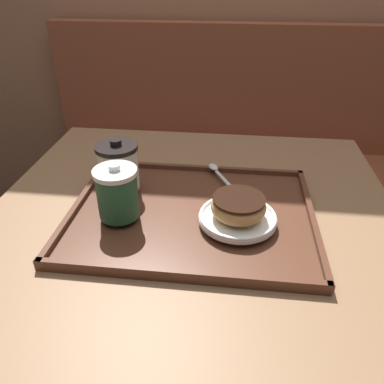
{
  "coord_description": "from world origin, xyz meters",
  "views": [
    {
      "loc": [
        0.08,
        -0.67,
        1.22
      ],
      "look_at": [
        0.0,
        -0.02,
        0.81
      ],
      "focal_mm": 35.0,
      "sensor_mm": 36.0,
      "label": 1
    }
  ],
  "objects_px": {
    "coffee_cup_rear": "(118,166)",
    "spoon": "(217,171)",
    "donut_chocolate_glazed": "(238,206)",
    "coffee_cup_front": "(117,192)"
  },
  "relations": [
    {
      "from": "coffee_cup_rear",
      "to": "spoon",
      "type": "relative_size",
      "value": 0.86
    },
    {
      "from": "donut_chocolate_glazed",
      "to": "spoon",
      "type": "xyz_separation_m",
      "value": [
        -0.05,
        0.19,
        -0.03
      ]
    },
    {
      "from": "donut_chocolate_glazed",
      "to": "spoon",
      "type": "height_order",
      "value": "donut_chocolate_glazed"
    },
    {
      "from": "spoon",
      "to": "donut_chocolate_glazed",
      "type": "bearing_deg",
      "value": 167.51
    },
    {
      "from": "coffee_cup_front",
      "to": "spoon",
      "type": "relative_size",
      "value": 0.85
    },
    {
      "from": "spoon",
      "to": "coffee_cup_front",
      "type": "bearing_deg",
      "value": 108.98
    },
    {
      "from": "donut_chocolate_glazed",
      "to": "spoon",
      "type": "bearing_deg",
      "value": 105.31
    },
    {
      "from": "donut_chocolate_glazed",
      "to": "coffee_cup_rear",
      "type": "bearing_deg",
      "value": 159.74
    },
    {
      "from": "coffee_cup_front",
      "to": "coffee_cup_rear",
      "type": "height_order",
      "value": "coffee_cup_rear"
    },
    {
      "from": "coffee_cup_rear",
      "to": "spoon",
      "type": "xyz_separation_m",
      "value": [
        0.22,
        0.09,
        -0.05
      ]
    }
  ]
}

